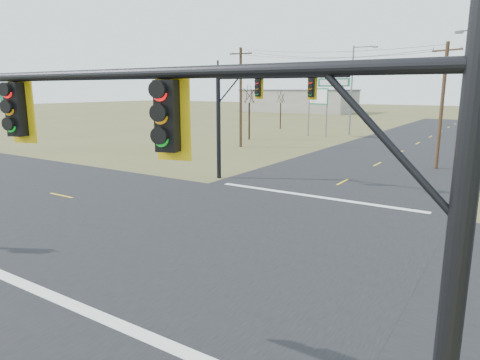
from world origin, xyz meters
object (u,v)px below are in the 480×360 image
at_px(mast_arm_near, 177,156).
at_px(bare_tree_a, 249,94).
at_px(mast_arm_far, 257,101).
at_px(utility_pole_near, 442,104).
at_px(bare_tree_b, 281,96).
at_px(streetlight_c, 354,86).
at_px(highway_sign, 318,103).
at_px(utility_pole_far, 241,96).

relative_size(mast_arm_near, bare_tree_a, 1.52).
relative_size(mast_arm_far, utility_pole_near, 0.96).
distance_m(mast_arm_near, bare_tree_b, 58.78).
height_order(mast_arm_near, bare_tree_b, mast_arm_near).
height_order(streetlight_c, bare_tree_b, streetlight_c).
xyz_separation_m(mast_arm_far, highway_sign, (-7.61, 27.67, -0.93)).
bearing_deg(mast_arm_far, utility_pole_far, 114.85).
height_order(highway_sign, bare_tree_b, bare_tree_b).
bearing_deg(highway_sign, mast_arm_far, -54.60).
xyz_separation_m(utility_pole_far, highway_sign, (2.78, 13.45, -0.90)).
bearing_deg(highway_sign, streetlight_c, 76.88).
bearing_deg(mast_arm_far, bare_tree_b, 104.11).
relative_size(utility_pole_far, bare_tree_b, 1.65).
height_order(mast_arm_far, bare_tree_b, mast_arm_far).
bearing_deg(utility_pole_far, streetlight_c, 72.37).
bearing_deg(streetlight_c, highway_sign, -108.02).
bearing_deg(bare_tree_a, utility_pole_far, -65.91).
xyz_separation_m(highway_sign, bare_tree_b, (-8.87, 7.01, 0.57)).
distance_m(utility_pole_far, streetlight_c, 18.84).
distance_m(utility_pole_far, bare_tree_b, 21.35).
height_order(utility_pole_far, bare_tree_b, utility_pole_far).
height_order(utility_pole_near, bare_tree_b, utility_pole_near).
bearing_deg(highway_sign, utility_pole_near, -24.42).
bearing_deg(mast_arm_near, utility_pole_far, 105.76).
bearing_deg(mast_arm_far, bare_tree_a, 111.56).
distance_m(utility_pole_near, bare_tree_a, 23.54).
height_order(utility_pole_near, streetlight_c, streetlight_c).
bearing_deg(bare_tree_a, mast_arm_near, -59.70).
xyz_separation_m(streetlight_c, bare_tree_b, (-11.78, 2.55, -1.51)).
bearing_deg(bare_tree_a, utility_pole_near, -21.65).
relative_size(mast_arm_near, mast_arm_far, 1.17).
bearing_deg(bare_tree_b, streetlight_c, -12.20).
xyz_separation_m(mast_arm_far, bare_tree_a, (-13.10, 20.29, 0.19)).
height_order(mast_arm_far, highway_sign, mast_arm_far).
bearing_deg(mast_arm_near, streetlight_c, 89.98).
distance_m(mast_arm_far, bare_tree_b, 38.40).
relative_size(utility_pole_near, bare_tree_b, 1.52).
xyz_separation_m(bare_tree_a, bare_tree_b, (-3.37, 14.40, -0.55)).
bearing_deg(highway_sign, bare_tree_a, -106.62).
height_order(mast_arm_near, streetlight_c, streetlight_c).
bearing_deg(utility_pole_near, bare_tree_b, 137.57).
xyz_separation_m(mast_arm_near, mast_arm_far, (-9.34, 18.13, 0.29)).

